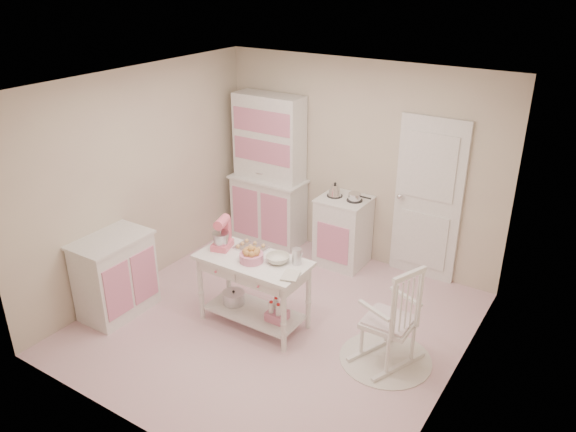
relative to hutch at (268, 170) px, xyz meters
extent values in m
plane|color=#CB7F93|center=(1.23, -1.66, -1.04)|extent=(3.80, 3.80, 0.00)
cube|color=white|center=(1.23, -1.66, 1.56)|extent=(3.80, 3.80, 0.04)
cube|color=beige|center=(1.23, 0.24, 0.26)|extent=(3.80, 0.04, 2.60)
cube|color=beige|center=(1.23, -3.56, 0.26)|extent=(3.80, 0.04, 2.60)
cube|color=beige|center=(-0.67, -1.66, 0.26)|extent=(0.04, 3.80, 2.60)
cube|color=beige|center=(3.13, -1.66, 0.26)|extent=(0.04, 3.80, 2.60)
cube|color=white|center=(2.18, 0.21, -0.02)|extent=(0.82, 0.05, 2.04)
cube|color=white|center=(0.00, 0.00, 0.00)|extent=(1.06, 0.50, 2.08)
cube|color=white|center=(1.20, -0.05, -0.58)|extent=(0.62, 0.57, 0.92)
cube|color=white|center=(-0.40, -2.43, -0.58)|extent=(0.54, 0.84, 0.92)
cylinder|color=white|center=(2.50, -1.59, -1.03)|extent=(0.92, 0.92, 0.01)
cube|color=white|center=(2.50, -1.59, -0.49)|extent=(0.72, 0.85, 1.10)
cube|color=white|center=(1.03, -1.79, -0.64)|extent=(1.20, 0.60, 0.80)
cube|color=#F2667F|center=(0.61, -1.77, -0.07)|extent=(0.27, 0.32, 0.34)
cube|color=silver|center=(0.88, -1.61, -0.23)|extent=(0.34, 0.24, 0.02)
cylinder|color=pink|center=(1.05, -1.84, -0.19)|extent=(0.25, 0.25, 0.09)
imported|color=silver|center=(1.29, -1.71, -0.20)|extent=(0.25, 0.25, 0.08)
cylinder|color=silver|center=(1.47, -1.63, -0.16)|extent=(0.10, 0.10, 0.17)
imported|color=silver|center=(1.48, -1.91, -0.23)|extent=(0.22, 0.25, 0.02)
camera|label=1|loc=(4.12, -5.92, 2.58)|focal=35.00mm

